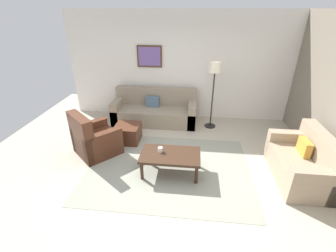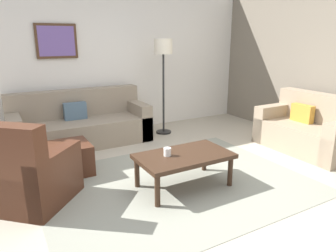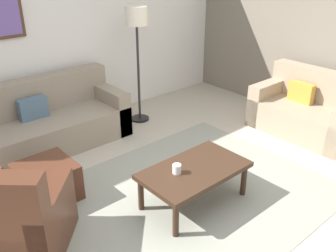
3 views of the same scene
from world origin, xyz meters
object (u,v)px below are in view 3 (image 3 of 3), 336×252
object	(u,v)px
couch_loveseat	(309,112)
armchair_leather	(14,227)
cup	(177,169)
lamp_standing	(137,28)
couch_main	(41,125)
coffee_table	(194,172)
ottoman	(47,181)

from	to	relation	value
couch_loveseat	armchair_leather	world-z (taller)	armchair_leather
cup	lamp_standing	xyz separation A→B (m)	(1.04, 1.98, 0.95)
couch_main	coffee_table	size ratio (longest dim) A/B	2.00
ottoman	coffee_table	size ratio (longest dim) A/B	0.51
ottoman	cup	size ratio (longest dim) A/B	5.96
couch_loveseat	cup	size ratio (longest dim) A/B	15.42
couch_loveseat	armchair_leather	size ratio (longest dim) A/B	1.28
coffee_table	cup	xyz separation A→B (m)	(-0.19, 0.05, 0.10)
couch_main	lamp_standing	size ratio (longest dim) A/B	1.29
armchair_leather	ottoman	bearing A→B (deg)	47.38
couch_loveseat	armchair_leather	distance (m)	4.11
armchair_leather	coffee_table	bearing A→B (deg)	-15.41
armchair_leather	couch_loveseat	bearing A→B (deg)	-4.81
ottoman	couch_main	bearing A→B (deg)	68.25
couch_loveseat	lamp_standing	distance (m)	2.72
couch_main	cup	xyz separation A→B (m)	(0.46, -2.17, 0.16)
ottoman	lamp_standing	distance (m)	2.49
ottoman	coffee_table	xyz separation A→B (m)	(1.11, -1.07, 0.16)
couch_loveseat	cup	bearing A→B (deg)	-178.64
couch_loveseat	couch_main	bearing A→B (deg)	145.51
ottoman	armchair_leather	bearing A→B (deg)	-132.62
couch_main	cup	size ratio (longest dim) A/B	23.41
ottoman	lamp_standing	world-z (taller)	lamp_standing
couch_main	couch_loveseat	distance (m)	3.73
couch_loveseat	coffee_table	size ratio (longest dim) A/B	1.32
couch_main	lamp_standing	xyz separation A→B (m)	(1.49, -0.19, 1.11)
coffee_table	lamp_standing	distance (m)	2.44
armchair_leather	lamp_standing	distance (m)	3.17
couch_loveseat	ottoman	bearing A→B (deg)	164.91
armchair_leather	cup	world-z (taller)	armchair_leather
couch_main	cup	world-z (taller)	couch_main
couch_main	ottoman	bearing A→B (deg)	-111.75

